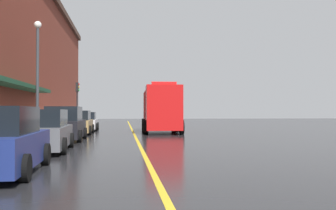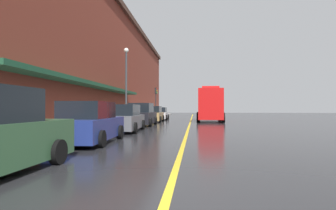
{
  "view_description": "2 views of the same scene",
  "coord_description": "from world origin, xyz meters",
  "px_view_note": "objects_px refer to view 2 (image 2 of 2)",
  "views": [
    {
      "loc": [
        -0.77,
        -3.62,
        1.58
      ],
      "look_at": [
        1.28,
        14.29,
        1.88
      ],
      "focal_mm": 42.17,
      "sensor_mm": 36.0,
      "label": 1
    },
    {
      "loc": [
        0.45,
        -4.3,
        1.44
      ],
      "look_at": [
        -1.96,
        20.56,
        1.72
      ],
      "focal_mm": 29.56,
      "sensor_mm": 36.0,
      "label": 2
    }
  ],
  "objects_px": {
    "parked_car_3": "(142,115)",
    "parked_car_5": "(160,114)",
    "street_lamp_left": "(126,77)",
    "parking_meter_0": "(134,112)",
    "fire_truck": "(210,106)",
    "parking_meter_1": "(140,112)",
    "parked_car_2": "(124,119)",
    "parked_car_4": "(153,114)",
    "parking_meter_2": "(30,119)",
    "parked_car_1": "(90,124)",
    "traffic_light_near": "(156,96)"
  },
  "relations": [
    {
      "from": "parked_car_2",
      "to": "parked_car_1",
      "type": "bearing_deg",
      "value": 178.17
    },
    {
      "from": "parked_car_2",
      "to": "street_lamp_left",
      "type": "relative_size",
      "value": 0.7
    },
    {
      "from": "parking_meter_2",
      "to": "fire_truck",
      "type": "bearing_deg",
      "value": 70.55
    },
    {
      "from": "parked_car_5",
      "to": "parking_meter_2",
      "type": "xyz_separation_m",
      "value": [
        -1.48,
        -24.56,
        0.33
      ]
    },
    {
      "from": "parked_car_2",
      "to": "fire_truck",
      "type": "bearing_deg",
      "value": -26.05
    },
    {
      "from": "parking_meter_1",
      "to": "street_lamp_left",
      "type": "relative_size",
      "value": 0.19
    },
    {
      "from": "parked_car_1",
      "to": "parking_meter_2",
      "type": "distance_m",
      "value": 2.39
    },
    {
      "from": "parking_meter_2",
      "to": "traffic_light_near",
      "type": "xyz_separation_m",
      "value": [
        0.06,
        31.29,
        2.1
      ]
    },
    {
      "from": "parked_car_2",
      "to": "street_lamp_left",
      "type": "distance_m",
      "value": 9.57
    },
    {
      "from": "parked_car_1",
      "to": "parked_car_2",
      "type": "distance_m",
      "value": 5.62
    },
    {
      "from": "parked_car_4",
      "to": "parked_car_5",
      "type": "distance_m",
      "value": 5.31
    },
    {
      "from": "parking_meter_0",
      "to": "street_lamp_left",
      "type": "height_order",
      "value": "street_lamp_left"
    },
    {
      "from": "parked_car_1",
      "to": "parked_car_3",
      "type": "relative_size",
      "value": 1.03
    },
    {
      "from": "parked_car_3",
      "to": "parking_meter_1",
      "type": "distance_m",
      "value": 6.68
    },
    {
      "from": "fire_truck",
      "to": "parked_car_4",
      "type": "bearing_deg",
      "value": -71.97
    },
    {
      "from": "parking_meter_2",
      "to": "parked_car_5",
      "type": "bearing_deg",
      "value": 86.54
    },
    {
      "from": "parked_car_2",
      "to": "traffic_light_near",
      "type": "bearing_deg",
      "value": 1.17
    },
    {
      "from": "parked_car_4",
      "to": "parking_meter_2",
      "type": "xyz_separation_m",
      "value": [
        -1.45,
        -19.25,
        0.29
      ]
    },
    {
      "from": "parked_car_2",
      "to": "parking_meter_2",
      "type": "xyz_separation_m",
      "value": [
        -1.42,
        -7.51,
        0.28
      ]
    },
    {
      "from": "fire_truck",
      "to": "parking_meter_2",
      "type": "height_order",
      "value": "fire_truck"
    },
    {
      "from": "street_lamp_left",
      "to": "parking_meter_0",
      "type": "bearing_deg",
      "value": 53.56
    },
    {
      "from": "parked_car_1",
      "to": "parking_meter_1",
      "type": "relative_size",
      "value": 3.5
    },
    {
      "from": "parked_car_2",
      "to": "fire_truck",
      "type": "xyz_separation_m",
      "value": [
        6.01,
        13.53,
        0.93
      ]
    },
    {
      "from": "parked_car_2",
      "to": "parked_car_4",
      "type": "height_order",
      "value": "parked_car_2"
    },
    {
      "from": "parked_car_2",
      "to": "parked_car_5",
      "type": "distance_m",
      "value": 17.05
    },
    {
      "from": "parked_car_3",
      "to": "parked_car_5",
      "type": "xyz_separation_m",
      "value": [
        0.04,
        11.3,
        -0.13
      ]
    },
    {
      "from": "parked_car_2",
      "to": "parking_meter_1",
      "type": "height_order",
      "value": "parked_car_2"
    },
    {
      "from": "parked_car_2",
      "to": "parking_meter_0",
      "type": "bearing_deg",
      "value": 6.45
    },
    {
      "from": "parking_meter_0",
      "to": "fire_truck",
      "type": "bearing_deg",
      "value": 28.87
    },
    {
      "from": "parked_car_1",
      "to": "street_lamp_left",
      "type": "height_order",
      "value": "street_lamp_left"
    },
    {
      "from": "parked_car_5",
      "to": "street_lamp_left",
      "type": "xyz_separation_m",
      "value": [
        -2.08,
        -8.43,
        3.67
      ]
    },
    {
      "from": "parking_meter_1",
      "to": "parking_meter_2",
      "type": "distance_m",
      "value": 19.78
    },
    {
      "from": "parked_car_1",
      "to": "parked_car_4",
      "type": "height_order",
      "value": "parked_car_1"
    },
    {
      "from": "parking_meter_2",
      "to": "parking_meter_1",
      "type": "bearing_deg",
      "value": 90.0
    },
    {
      "from": "parked_car_5",
      "to": "street_lamp_left",
      "type": "height_order",
      "value": "street_lamp_left"
    },
    {
      "from": "street_lamp_left",
      "to": "traffic_light_near",
      "type": "distance_m",
      "value": 15.23
    },
    {
      "from": "parked_car_1",
      "to": "fire_truck",
      "type": "height_order",
      "value": "fire_truck"
    },
    {
      "from": "fire_truck",
      "to": "street_lamp_left",
      "type": "distance_m",
      "value": 9.79
    },
    {
      "from": "parked_car_2",
      "to": "parked_car_3",
      "type": "xyz_separation_m",
      "value": [
        0.03,
        5.75,
        0.08
      ]
    },
    {
      "from": "parked_car_4",
      "to": "parking_meter_2",
      "type": "relative_size",
      "value": 3.24
    },
    {
      "from": "street_lamp_left",
      "to": "parked_car_4",
      "type": "bearing_deg",
      "value": 56.68
    },
    {
      "from": "parked_car_2",
      "to": "parking_meter_0",
      "type": "height_order",
      "value": "parked_car_2"
    },
    {
      "from": "parked_car_2",
      "to": "parked_car_3",
      "type": "relative_size",
      "value": 1.07
    },
    {
      "from": "parked_car_1",
      "to": "parked_car_4",
      "type": "relative_size",
      "value": 1.08
    },
    {
      "from": "parked_car_1",
      "to": "parked_car_2",
      "type": "bearing_deg",
      "value": -1.49
    },
    {
      "from": "fire_truck",
      "to": "parking_meter_2",
      "type": "relative_size",
      "value": 5.79
    },
    {
      "from": "fire_truck",
      "to": "traffic_light_near",
      "type": "bearing_deg",
      "value": -142.9
    },
    {
      "from": "parked_car_4",
      "to": "street_lamp_left",
      "type": "distance_m",
      "value": 5.21
    },
    {
      "from": "street_lamp_left",
      "to": "traffic_light_near",
      "type": "relative_size",
      "value": 1.61
    },
    {
      "from": "parking_meter_0",
      "to": "parked_car_3",
      "type": "bearing_deg",
      "value": -68.59
    }
  ]
}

